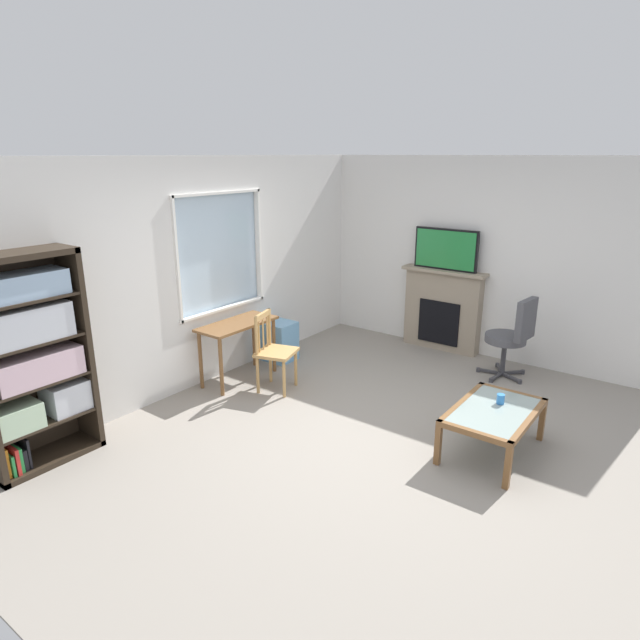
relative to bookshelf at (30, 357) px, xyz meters
name	(u,v)px	position (x,y,z in m)	size (l,w,h in m)	color
ground	(364,430)	(2.15, -1.96, -0.98)	(6.36, 5.41, 0.02)	gray
wall_back_with_window	(203,275)	(2.12, 0.24, 0.29)	(5.36, 0.15, 2.57)	silver
wall_right	(479,258)	(4.89, -1.96, 0.32)	(0.12, 4.61, 2.57)	silver
bookshelf	(30,357)	(0.00, 0.00, 0.00)	(0.90, 0.38, 1.85)	#2D2319
desk_under_window	(238,332)	(2.29, -0.11, -0.38)	(0.98, 0.44, 0.71)	brown
wooden_chair	(274,351)	(2.34, -0.62, -0.51)	(0.52, 0.50, 0.90)	tan
plastic_drawer_unit	(279,341)	(3.07, -0.06, -0.71)	(0.35, 0.40, 0.51)	#72ADDB
fireplace	(442,309)	(4.73, -1.57, -0.41)	(0.26, 1.15, 1.11)	gray
tv	(446,249)	(4.72, -1.57, 0.42)	(0.06, 0.87, 0.54)	black
office_chair	(513,334)	(4.27, -2.68, -0.41)	(0.57, 0.58, 1.00)	#4C4C51
coffee_table	(494,415)	(2.48, -3.10, -0.61)	(1.02, 0.65, 0.42)	#8C9E99
sippy_cup	(501,399)	(2.62, -3.10, -0.50)	(0.07, 0.07, 0.09)	#337FD6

